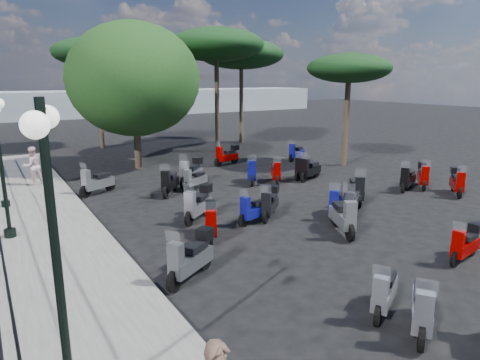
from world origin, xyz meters
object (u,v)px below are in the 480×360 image
lamp_post_0 (55,249)px  scooter_17 (191,173)px  scooter_2 (211,223)px  scooter_6 (422,310)px  scooter_5 (97,183)px  scooter_9 (255,211)px  scooter_10 (170,183)px  scooter_20 (336,204)px  scooter_22 (276,173)px  scooter_16 (252,172)px  scooter_3 (191,258)px  scooter_4 (198,204)px  pine_3 (349,69)px  lamp_post_1 (0,159)px  scooter_26 (457,183)px  scooter_23 (227,156)px  pine_2 (96,53)px  scooter_21 (356,190)px  pedestrian_far (32,166)px  scooter_13 (465,244)px  scooter_8 (343,217)px  scooter_27 (407,179)px  scooter_14 (350,206)px  scooter_15 (270,204)px  scooter_11 (195,180)px  scooter_29 (296,153)px  pine_0 (216,45)px  scooter_30 (423,176)px  scooter_28 (310,170)px  scooter_1 (384,293)px  pine_1 (241,54)px  broadleaf_tree (134,80)px  scooter_31 (304,169)px

lamp_post_0 → scooter_17: size_ratio=2.71×
scooter_2 → scooter_6: 6.32m
scooter_5 → scooter_9: scooter_5 is taller
scooter_10 → scooter_20: 6.65m
scooter_2 → scooter_22: 7.19m
scooter_16 → scooter_20: 5.43m
scooter_3 → scooter_5: size_ratio=0.98×
scooter_4 → pine_3: (10.56, 4.04, 4.49)m
lamp_post_1 → scooter_2: 6.06m
scooter_9 → scooter_3: bearing=112.4°
scooter_4 → scooter_26: 10.55m
scooter_22 → pine_3: pine_3 is taller
scooter_17 → scooter_16: bearing=-151.9°
scooter_23 → pine_3: bearing=-136.2°
scooter_20 → scooter_23: scooter_23 is taller
scooter_4 → pine_2: bearing=-41.7°
scooter_3 → scooter_21: (7.89, 2.44, -0.02)m
pedestrian_far → scooter_13: bearing=104.3°
lamp_post_1 → scooter_8: bearing=-7.0°
scooter_27 → pine_3: pine_3 is taller
lamp_post_0 → scooter_5: bearing=89.5°
scooter_14 → scooter_15: (-2.09, 1.57, 0.01)m
scooter_23 → scooter_11: bearing=122.3°
scooter_29 → pine_0: pine_0 is taller
scooter_9 → scooter_30: bearing=-103.3°
scooter_28 → scooter_1: bearing=125.0°
scooter_28 → pine_0: size_ratio=0.22×
scooter_5 → pine_1: bearing=-81.0°
scooter_8 → pine_0: pine_0 is taller
lamp_post_1 → broadleaf_tree: size_ratio=0.55×
scooter_1 → scooter_31: size_ratio=0.85×
scooter_8 → scooter_14: 1.34m
scooter_15 → pine_2: bearing=-38.4°
scooter_8 → scooter_21: (2.70, 2.07, -0.01)m
scooter_23 → scooter_22: bearing=164.9°
scooter_15 → lamp_post_1: bearing=32.6°
scooter_5 → scooter_30: (12.14, -6.10, 0.01)m
scooter_9 → pine_3: (9.17, 5.29, 4.59)m
lamp_post_1 → scooter_14: 10.53m
scooter_2 → scooter_15: scooter_2 is taller
scooter_16 → broadleaf_tree: 7.77m
scooter_29 → scooter_14: bearing=128.1°
scooter_23 → scooter_30: scooter_23 is taller
scooter_10 → scooter_14: bearing=160.9°
scooter_4 → scooter_8: bearing=-175.5°
scooter_8 → scooter_9: scooter_8 is taller
scooter_16 → scooter_21: bearing=140.9°
scooter_27 → pine_3: size_ratio=0.27×
scooter_2 → scooter_23: bearing=-94.7°
scooter_13 → scooter_26: (5.84, 3.93, 0.05)m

